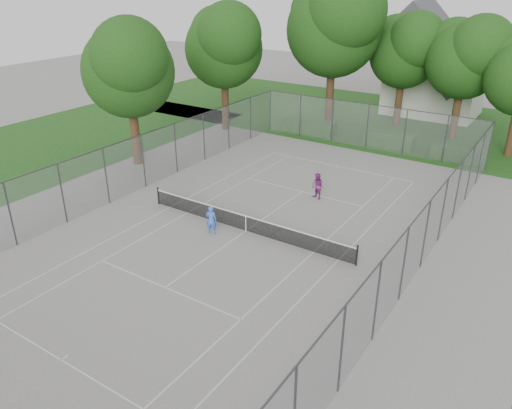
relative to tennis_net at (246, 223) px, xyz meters
The scene contains 17 objects.
ground 0.51m from the tennis_net, ahead, with size 120.00×120.00×0.00m, color slate.
grass_far 26.00m from the tennis_net, 90.00° to the left, with size 60.00×20.00×0.00m, color #1A4213.
grass_left 22.01m from the tennis_net, behind, with size 16.00×40.00×0.00m, color #1A4213.
court_markings 0.50m from the tennis_net, ahead, with size 11.03×23.83×0.01m.
tennis_net is the anchor object (origin of this frame).
perimeter_fence 1.30m from the tennis_net, ahead, with size 18.08×34.08×3.52m.
tree_far_left 23.01m from the tennis_net, 103.71° to the left, with size 9.15×8.35×13.15m.
tree_far_midleft 25.54m from the tennis_net, 90.20° to the left, with size 6.95×6.34×9.99m.
tree_far_midright 24.66m from the tennis_net, 77.21° to the left, with size 7.00×6.39×10.06m.
tree_side_back 20.76m from the tennis_net, 129.46° to the left, with size 7.53×6.88×10.83m.
tree_side_front 14.83m from the tennis_net, 160.83° to the left, with size 7.22×6.60×10.38m.
hedge_left 18.95m from the tennis_net, 107.13° to the left, with size 4.50×1.35×1.12m, color #1D4516.
hedge_mid 18.16m from the tennis_net, 85.23° to the left, with size 3.92×1.12×1.23m, color #1D4516.
hedge_right 19.04m from the tennis_net, 69.76° to the left, with size 3.20×1.17×0.96m, color #1D4516.
house 30.91m from the tennis_net, 87.54° to the left, with size 8.44×6.54×10.50m.
girl_player 1.87m from the tennis_net, 139.60° to the right, with size 0.58×0.38×1.59m, color blue.
woman_player 6.08m from the tennis_net, 77.89° to the left, with size 0.80×0.63×1.65m, color #79286F.
Camera 1 is at (13.56, -19.70, 12.75)m, focal length 35.00 mm.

